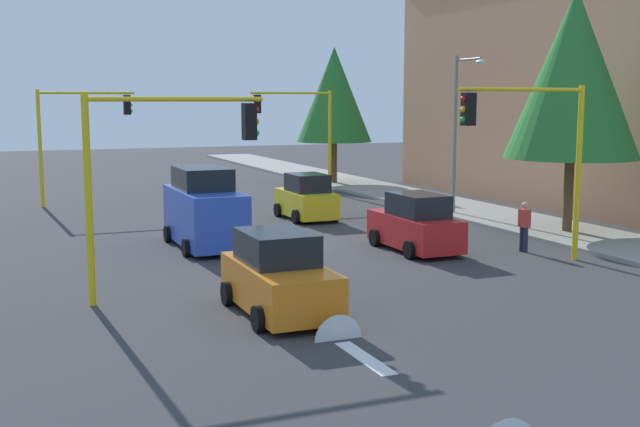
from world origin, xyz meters
TOP-DOWN VIEW (x-y plane):
  - ground_plane at (0.00, 0.00)m, footprint 120.00×120.00m
  - sidewalk_kerb at (-5.00, 10.50)m, footprint 80.00×4.00m
  - lane_arrow_near at (11.51, -3.00)m, footprint 2.40×1.10m
  - apartment_block at (-4.99, 18.50)m, footprint 25.60×9.30m
  - traffic_signal_far_left at (-14.00, 5.69)m, footprint 0.36×4.59m
  - traffic_signal_near_left at (6.00, 5.68)m, footprint 0.36×4.59m
  - traffic_signal_far_right at (-14.00, -5.68)m, footprint 0.36×4.59m
  - traffic_signal_near_right at (6.00, -5.63)m, footprint 0.36×4.59m
  - street_lamp_curbside at (-3.61, 9.20)m, footprint 2.15×0.28m
  - tree_roadside_near at (2.00, 10.50)m, footprint 4.99×4.99m
  - tree_roadside_far at (-18.00, 9.50)m, footprint 4.50×4.50m
  - delivery_van_blue at (-0.76, -2.91)m, footprint 4.80×2.22m
  - car_orange at (8.48, -3.45)m, footprint 4.06×2.09m
  - car_red at (2.70, 3.52)m, footprint 4.04×1.96m
  - car_yellow at (-5.47, 2.75)m, footprint 3.64×1.96m
  - pedestrian_crossing at (4.26, 6.81)m, footprint 0.40×0.24m

SIDE VIEW (x-z plane):
  - ground_plane at x=0.00m, z-range 0.00..0.00m
  - lane_arrow_near at x=11.51m, z-range -0.54..0.56m
  - sidewalk_kerb at x=-5.00m, z-range 0.00..0.15m
  - car_yellow at x=-5.47m, z-range -0.09..1.88m
  - car_red at x=2.70m, z-range -0.09..1.88m
  - car_orange at x=8.48m, z-range -0.09..1.89m
  - pedestrian_crossing at x=4.26m, z-range 0.06..1.76m
  - delivery_van_blue at x=-0.76m, z-range -0.11..2.67m
  - traffic_signal_near_right at x=6.00m, z-range 1.11..6.37m
  - traffic_signal_near_left at x=6.00m, z-range 1.16..6.71m
  - traffic_signal_far_right at x=-14.00m, z-range 1.17..6.75m
  - traffic_signal_far_left at x=-14.00m, z-range 1.17..6.79m
  - street_lamp_curbside at x=-3.61m, z-range 0.85..7.85m
  - tree_roadside_far at x=-18.00m, z-range 1.29..9.53m
  - apartment_block at x=-4.99m, z-range 0.01..11.96m
  - tree_roadside_near at x=2.00m, z-range 1.45..10.61m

